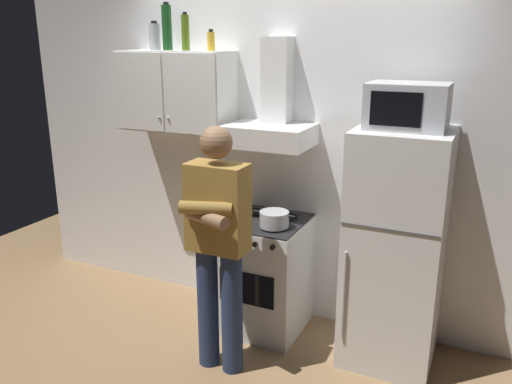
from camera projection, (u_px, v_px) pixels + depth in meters
ground_plane at (256, 342)px, 3.80m from camera, size 7.00×7.00×0.00m
back_wall_tiled at (289, 146)px, 3.94m from camera, size 4.80×0.10×2.70m
upper_cabinet at (176, 91)px, 3.98m from camera, size 0.90×0.37×0.60m
stove_oven at (264, 274)px, 3.92m from camera, size 0.60×0.62×0.87m
range_hood at (272, 117)px, 3.70m from camera, size 0.60×0.44×0.75m
refrigerator at (395, 249)px, 3.43m from camera, size 0.60×0.62×1.60m
microwave at (408, 106)px, 3.18m from camera, size 0.48×0.37×0.28m
person_standing at (218, 242)px, 3.28m from camera, size 0.38×0.33×1.64m
cooking_pot at (274, 219)px, 3.62m from camera, size 0.31×0.21×0.11m
bottle_wine_green at (167, 27)px, 3.87m from camera, size 0.07×0.07×0.34m
bottle_canister_steel at (155, 36)px, 3.96m from camera, size 0.08×0.08×0.21m
bottle_olive_oil at (185, 32)px, 3.79m from camera, size 0.06×0.06×0.27m
bottle_spice_jar at (211, 41)px, 3.71m from camera, size 0.06×0.06×0.15m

